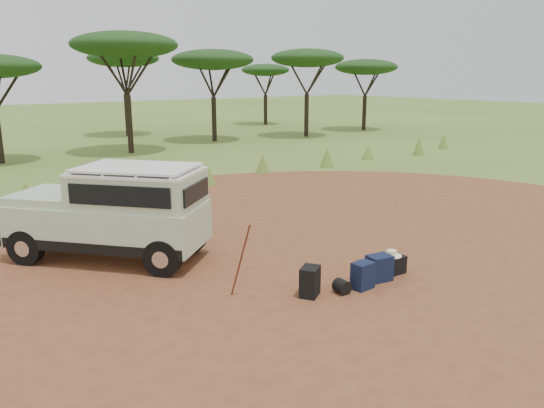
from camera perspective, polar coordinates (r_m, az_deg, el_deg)
ground at (r=11.15m, az=1.72°, el=-6.76°), size 140.00×140.00×0.00m
dirt_clearing at (r=11.15m, az=1.72°, el=-6.74°), size 23.00×23.00×0.01m
grass_fringe at (r=18.41m, az=-15.16°, el=2.30°), size 36.60×1.60×0.90m
acacia_treeline at (r=28.89m, az=-23.23°, el=14.60°), size 46.70×13.20×6.26m
safari_vehicle at (r=11.81m, az=-16.60°, el=-1.10°), size 3.99×4.28×2.06m
walking_staff at (r=9.46m, az=-3.40°, el=-6.10°), size 0.21×0.41×1.39m
backpack_black at (r=9.67m, az=4.10°, el=-8.33°), size 0.50×0.47×0.55m
backpack_navy at (r=10.11m, az=9.73°, el=-7.61°), size 0.41×0.30×0.52m
backpack_olive at (r=10.22m, az=9.64°, el=-7.47°), size 0.42×0.38×0.48m
duffel_navy at (r=10.55m, az=11.46°, el=-6.77°), size 0.51×0.42×0.51m
hard_case at (r=10.99m, az=12.68°, el=-6.39°), size 0.55×0.41×0.37m
stuff_sack at (r=9.89m, az=7.52°, el=-8.79°), size 0.28×0.28×0.26m
safari_hat at (r=10.91m, az=12.74°, el=-5.26°), size 0.41×0.41×0.12m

